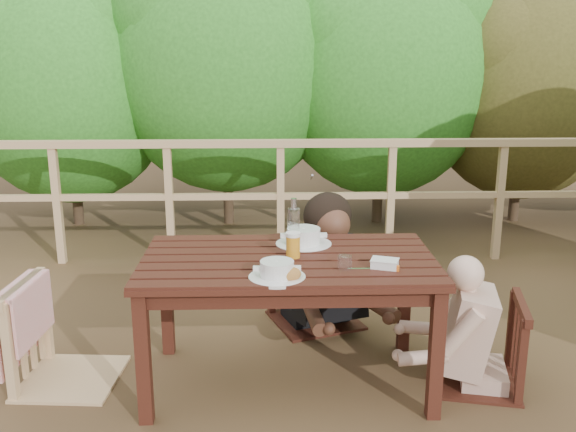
{
  "coord_description": "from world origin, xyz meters",
  "views": [
    {
      "loc": [
        -0.1,
        -3.09,
        1.73
      ],
      "look_at": [
        0.0,
        0.05,
        0.9
      ],
      "focal_mm": 40.21,
      "sensor_mm": 36.0,
      "label": 1
    }
  ],
  "objects_px": {
    "bread_roll": "(289,274)",
    "beer_glass": "(293,246)",
    "bottle": "(294,223)",
    "soup_far": "(304,237)",
    "chair_far": "(316,245)",
    "chair_left": "(64,290)",
    "tumbler": "(345,264)",
    "butter_tub": "(385,265)",
    "diner_right": "(490,281)",
    "chair_right": "(483,305)",
    "soup_near": "(277,270)",
    "woman": "(316,220)",
    "table": "(288,322)"
  },
  "relations": [
    {
      "from": "bread_roll",
      "to": "beer_glass",
      "type": "distance_m",
      "value": 0.31
    },
    {
      "from": "beer_glass",
      "to": "bottle",
      "type": "height_order",
      "value": "bottle"
    },
    {
      "from": "soup_far",
      "to": "chair_far",
      "type": "bearing_deg",
      "value": 78.69
    },
    {
      "from": "chair_far",
      "to": "bottle",
      "type": "relative_size",
      "value": 3.77
    },
    {
      "from": "chair_left",
      "to": "tumbler",
      "type": "bearing_deg",
      "value": -95.39
    },
    {
      "from": "bread_roll",
      "to": "chair_far",
      "type": "bearing_deg",
      "value": 79.14
    },
    {
      "from": "butter_tub",
      "to": "beer_glass",
      "type": "bearing_deg",
      "value": 177.28
    },
    {
      "from": "bread_roll",
      "to": "bottle",
      "type": "xyz_separation_m",
      "value": [
        0.04,
        0.5,
        0.1
      ]
    },
    {
      "from": "chair_left",
      "to": "diner_right",
      "type": "bearing_deg",
      "value": -88.32
    },
    {
      "from": "chair_left",
      "to": "bread_roll",
      "type": "distance_m",
      "value": 1.22
    },
    {
      "from": "chair_right",
      "to": "chair_left",
      "type": "bearing_deg",
      "value": -79.87
    },
    {
      "from": "soup_far",
      "to": "soup_near",
      "type": "bearing_deg",
      "value": -106.65
    },
    {
      "from": "chair_right",
      "to": "woman",
      "type": "distance_m",
      "value": 1.18
    },
    {
      "from": "table",
      "to": "soup_far",
      "type": "xyz_separation_m",
      "value": [
        0.09,
        0.23,
        0.39
      ]
    },
    {
      "from": "chair_right",
      "to": "soup_far",
      "type": "distance_m",
      "value": 0.99
    },
    {
      "from": "chair_right",
      "to": "soup_near",
      "type": "xyz_separation_m",
      "value": [
        -1.06,
        -0.24,
        0.28
      ]
    },
    {
      "from": "woman",
      "to": "soup_far",
      "type": "relative_size",
      "value": 4.46
    },
    {
      "from": "woman",
      "to": "tumbler",
      "type": "bearing_deg",
      "value": 73.95
    },
    {
      "from": "diner_right",
      "to": "bread_roll",
      "type": "distance_m",
      "value": 1.08
    },
    {
      "from": "bottle",
      "to": "butter_tub",
      "type": "relative_size",
      "value": 2.1
    },
    {
      "from": "diner_right",
      "to": "soup_near",
      "type": "relative_size",
      "value": 4.32
    },
    {
      "from": "soup_near",
      "to": "tumbler",
      "type": "xyz_separation_m",
      "value": [
        0.32,
        0.09,
        -0.0
      ]
    },
    {
      "from": "diner_right",
      "to": "chair_far",
      "type": "bearing_deg",
      "value": 58.34
    },
    {
      "from": "table",
      "to": "bottle",
      "type": "relative_size",
      "value": 5.4
    },
    {
      "from": "woman",
      "to": "soup_near",
      "type": "xyz_separation_m",
      "value": [
        -0.26,
        -1.07,
        0.06
      ]
    },
    {
      "from": "woman",
      "to": "bottle",
      "type": "bearing_deg",
      "value": 54.75
    },
    {
      "from": "woman",
      "to": "butter_tub",
      "type": "relative_size",
      "value": 10.34
    },
    {
      "from": "chair_right",
      "to": "diner_right",
      "type": "distance_m",
      "value": 0.13
    },
    {
      "from": "bottle",
      "to": "tumbler",
      "type": "xyz_separation_m",
      "value": [
        0.23,
        -0.38,
        -0.1
      ]
    },
    {
      "from": "diner_right",
      "to": "beer_glass",
      "type": "height_order",
      "value": "diner_right"
    },
    {
      "from": "diner_right",
      "to": "butter_tub",
      "type": "relative_size",
      "value": 8.83
    },
    {
      "from": "soup_near",
      "to": "bottle",
      "type": "relative_size",
      "value": 0.97
    },
    {
      "from": "bread_roll",
      "to": "beer_glass",
      "type": "height_order",
      "value": "beer_glass"
    },
    {
      "from": "chair_right",
      "to": "diner_right",
      "type": "bearing_deg",
      "value": 102.7
    },
    {
      "from": "chair_left",
      "to": "woman",
      "type": "bearing_deg",
      "value": -57.32
    },
    {
      "from": "chair_right",
      "to": "diner_right",
      "type": "xyz_separation_m",
      "value": [
        0.03,
        0.0,
        0.13
      ]
    },
    {
      "from": "diner_right",
      "to": "tumbler",
      "type": "relative_size",
      "value": 14.37
    },
    {
      "from": "diner_right",
      "to": "woman",
      "type": "bearing_deg",
      "value": 57.64
    },
    {
      "from": "chair_left",
      "to": "diner_right",
      "type": "relative_size",
      "value": 0.9
    },
    {
      "from": "chair_far",
      "to": "butter_tub",
      "type": "xyz_separation_m",
      "value": [
        0.26,
        -0.94,
        0.2
      ]
    },
    {
      "from": "chair_right",
      "to": "tumbler",
      "type": "xyz_separation_m",
      "value": [
        -0.73,
        -0.14,
        0.28
      ]
    },
    {
      "from": "chair_left",
      "to": "woman",
      "type": "height_order",
      "value": "woman"
    },
    {
      "from": "chair_left",
      "to": "table",
      "type": "bearing_deg",
      "value": -88.42
    },
    {
      "from": "chair_left",
      "to": "beer_glass",
      "type": "distance_m",
      "value": 1.21
    },
    {
      "from": "table",
      "to": "soup_near",
      "type": "relative_size",
      "value": 5.57
    },
    {
      "from": "chair_right",
      "to": "woman",
      "type": "xyz_separation_m",
      "value": [
        -0.8,
        0.83,
        0.23
      ]
    },
    {
      "from": "chair_left",
      "to": "tumbler",
      "type": "distance_m",
      "value": 1.46
    },
    {
      "from": "tumbler",
      "to": "chair_far",
      "type": "bearing_deg",
      "value": 93.92
    },
    {
      "from": "chair_right",
      "to": "soup_far",
      "type": "xyz_separation_m",
      "value": [
        -0.91,
        0.27,
        0.29
      ]
    },
    {
      "from": "bread_roll",
      "to": "chair_left",
      "type": "bearing_deg",
      "value": 162.78
    }
  ]
}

